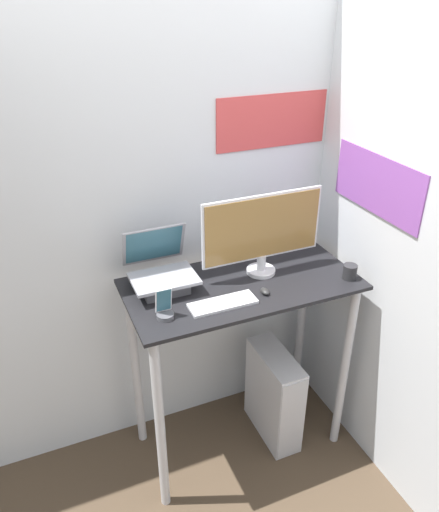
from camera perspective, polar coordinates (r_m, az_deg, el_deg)
ground_plane at (r=3.08m, az=4.59°, el=-23.73°), size 12.00×12.00×0.00m
wall_back at (r=2.73m, az=-0.66°, el=4.06°), size 6.00×0.06×2.60m
wall_side_right at (r=2.56m, az=19.25°, el=0.63°), size 0.06×6.00×2.60m
desk at (r=2.66m, az=2.47°, el=-7.70°), size 1.18×0.57×1.11m
laptop at (r=2.45m, az=-6.58°, el=-2.16°), size 0.31×0.31×0.29m
monitor at (r=2.50m, az=4.93°, el=2.72°), size 0.65×0.15×0.43m
keyboard at (r=2.34m, az=0.39°, el=-5.43°), size 0.32×0.11×0.02m
mouse at (r=2.43m, az=5.21°, el=-4.04°), size 0.04×0.06×0.03m
cell_phone at (r=2.26m, az=-6.29°, el=-6.11°), size 0.08×0.08×0.15m
computer_tower at (r=3.09m, az=6.24°, el=-15.51°), size 0.17×0.44×0.58m
mug at (r=2.62m, az=14.67°, el=-1.75°), size 0.07×0.07×0.08m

